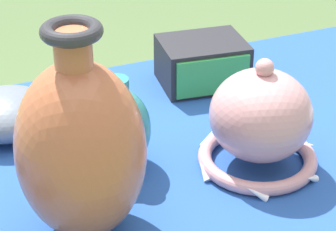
# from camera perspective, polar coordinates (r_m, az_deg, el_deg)

# --- Properties ---
(display_table) EXTENTS (1.25, 0.65, 0.74)m
(display_table) POSITION_cam_1_polar(r_m,az_deg,el_deg) (1.13, -0.92, -7.11)
(display_table) COLOR brown
(display_table) RESTS_ON ground_plane
(vase_tall_bulbous) EXTENTS (0.17, 0.17, 0.31)m
(vase_tall_bulbous) POSITION_cam_1_polar(r_m,az_deg,el_deg) (0.86, -7.59, -2.89)
(vase_tall_bulbous) COLOR #BC6642
(vase_tall_bulbous) RESTS_ON display_table
(vase_dome_bell) EXTENTS (0.20, 0.19, 0.19)m
(vase_dome_bell) POSITION_cam_1_polar(r_m,az_deg,el_deg) (1.03, 8.03, -0.63)
(vase_dome_bell) COLOR #D19399
(vase_dome_bell) RESTS_ON display_table
(mosaic_tile_box) EXTENTS (0.18, 0.15, 0.09)m
(mosaic_tile_box) POSITION_cam_1_polar(r_m,az_deg,el_deg) (1.28, 3.01, 4.61)
(mosaic_tile_box) COLOR #232328
(mosaic_tile_box) RESTS_ON display_table
(bowl_shallow_slate) EXTENTS (0.16, 0.16, 0.08)m
(bowl_shallow_slate) POSITION_cam_1_polar(r_m,az_deg,el_deg) (1.15, -13.83, 0.17)
(bowl_shallow_slate) COLOR slate
(bowl_shallow_slate) RESTS_ON display_table
(jar_round_teal) EXTENTS (0.10, 0.10, 0.15)m
(jar_round_teal) POSITION_cam_1_polar(r_m,az_deg,el_deg) (1.02, -4.39, -1.07)
(jar_round_teal) COLOR teal
(jar_round_teal) RESTS_ON display_table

